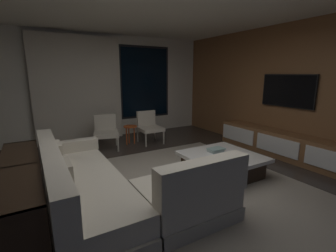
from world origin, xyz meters
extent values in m
plane|color=#332B26|center=(0.00, 0.00, 0.00)|extent=(9.20, 9.20, 0.00)
cube|color=silver|center=(0.00, 3.66, 1.35)|extent=(6.60, 0.12, 2.70)
cube|color=black|center=(1.30, 3.60, 1.45)|extent=(1.52, 0.02, 2.02)
cube|color=black|center=(1.30, 3.58, 1.45)|extent=(1.40, 0.03, 1.90)
cube|color=beige|center=(-0.55, 3.48, 1.30)|extent=(2.10, 0.12, 2.60)
cube|color=brown|center=(3.06, 0.00, 1.35)|extent=(0.12, 7.80, 2.70)
cube|color=gray|center=(0.35, -0.10, 0.01)|extent=(3.20, 3.80, 0.01)
cube|color=#B1A997|center=(-1.14, 0.19, 0.09)|extent=(0.90, 2.50, 0.18)
cube|color=beige|center=(-1.14, 0.19, 0.30)|extent=(0.86, 2.42, 0.24)
cube|color=beige|center=(-1.49, 0.19, 0.62)|extent=(0.20, 2.50, 0.40)
cube|color=beige|center=(-1.14, 1.34, 0.51)|extent=(0.90, 0.20, 0.18)
cube|color=#B1A997|center=(-0.16, -0.61, 0.09)|extent=(1.10, 0.90, 0.18)
cube|color=beige|center=(-0.16, -0.61, 0.30)|extent=(1.07, 0.86, 0.24)
cube|color=beige|center=(-0.16, -0.96, 0.62)|extent=(1.10, 0.20, 0.40)
cube|color=beige|center=(-1.37, 0.74, 0.58)|extent=(0.10, 0.36, 0.36)
cube|color=#B2A893|center=(-1.37, -0.11, 0.58)|extent=(0.10, 0.36, 0.36)
cube|color=#2E2015|center=(1.06, 0.06, 0.15)|extent=(1.00, 1.00, 0.30)
cube|color=white|center=(1.06, 0.06, 0.33)|extent=(1.16, 1.16, 0.06)
cube|color=#8DA09D|center=(1.08, 0.25, 0.38)|extent=(0.24, 0.18, 0.03)
cube|color=#86A39E|center=(1.10, 0.26, 0.41)|extent=(0.28, 0.19, 0.02)
cylinder|color=#B2ADA0|center=(1.11, 2.16, 0.18)|extent=(0.04, 0.04, 0.36)
cylinder|color=#B2ADA0|center=(0.63, 2.17, 0.18)|extent=(0.04, 0.04, 0.36)
cylinder|color=#B2ADA0|center=(1.12, 2.66, 0.18)|extent=(0.04, 0.04, 0.36)
cylinder|color=#B2ADA0|center=(0.64, 2.67, 0.18)|extent=(0.04, 0.04, 0.36)
cube|color=beige|center=(0.88, 2.41, 0.36)|extent=(0.54, 0.56, 0.08)
cube|color=beige|center=(0.88, 2.65, 0.59)|extent=(0.49, 0.08, 0.38)
cylinder|color=#B2ADA0|center=(-0.05, 2.15, 0.18)|extent=(0.04, 0.04, 0.36)
cylinder|color=#B2ADA0|center=(-0.51, 2.27, 0.18)|extent=(0.04, 0.04, 0.36)
cylinder|color=#B2ADA0|center=(0.07, 2.64, 0.18)|extent=(0.04, 0.04, 0.36)
cylinder|color=#B2ADA0|center=(-0.39, 2.76, 0.18)|extent=(0.04, 0.04, 0.36)
cube|color=beige|center=(-0.22, 2.46, 0.36)|extent=(0.66, 0.68, 0.08)
cube|color=beige|center=(-0.16, 2.69, 0.59)|extent=(0.49, 0.20, 0.38)
cylinder|color=#BF4C1E|center=(0.30, 2.55, 0.23)|extent=(0.03, 0.03, 0.46)
cylinder|color=#BF4C1E|center=(0.50, 2.55, 0.23)|extent=(0.03, 0.03, 0.46)
cylinder|color=#BF4C1E|center=(0.40, 2.65, 0.23)|extent=(0.03, 0.03, 0.46)
cylinder|color=#BF4C1E|center=(0.40, 2.55, 0.45)|extent=(0.32, 0.32, 0.02)
cube|color=brown|center=(2.78, 0.10, 0.26)|extent=(0.44, 3.10, 0.52)
cube|color=white|center=(2.55, -0.94, 0.29)|extent=(0.02, 0.93, 0.33)
cube|color=white|center=(2.55, 0.10, 0.29)|extent=(0.02, 0.93, 0.33)
cube|color=white|center=(2.55, 1.15, 0.29)|extent=(0.02, 0.93, 0.33)
cube|color=#352214|center=(2.74, -0.75, 0.12)|extent=(0.33, 0.68, 0.19)
cube|color=#50BB74|center=(2.74, -0.86, 0.11)|extent=(0.03, 0.04, 0.17)
cube|color=#76B2B1|center=(2.74, -0.79, 0.11)|extent=(0.03, 0.04, 0.17)
cube|color=#85A04A|center=(2.74, -0.72, 0.10)|extent=(0.03, 0.04, 0.15)
cube|color=#41C387|center=(2.74, -0.64, 0.10)|extent=(0.03, 0.04, 0.15)
cube|color=#CD6246|center=(2.74, -0.57, 0.12)|extent=(0.03, 0.04, 0.19)
cube|color=#4FD665|center=(2.74, -0.49, 0.10)|extent=(0.03, 0.04, 0.14)
cube|color=black|center=(2.95, 0.25, 1.35)|extent=(0.04, 1.15, 0.66)
cube|color=black|center=(2.95, 0.25, 1.35)|extent=(0.05, 1.11, 0.62)
cube|color=#2E2015|center=(-1.81, 0.09, 0.72)|extent=(0.40, 2.10, 0.04)
cube|color=#2E2015|center=(-1.81, 0.09, 0.14)|extent=(0.38, 2.04, 0.03)
cube|color=#2E2015|center=(-1.81, 1.12, 0.37)|extent=(0.40, 0.04, 0.74)
cube|color=#2E2015|center=(-1.81, 0.09, 0.37)|extent=(0.38, 0.03, 0.74)
cube|color=silver|center=(-1.80, -0.62, 0.29)|extent=(0.18, 0.04, 0.26)
cube|color=silver|center=(-1.81, -0.46, 0.27)|extent=(0.18, 0.04, 0.22)
cube|color=silver|center=(-1.82, -0.30, 0.27)|extent=(0.18, 0.04, 0.23)
cube|color=silver|center=(-1.80, -0.14, 0.28)|extent=(0.18, 0.04, 0.26)
cube|color=silver|center=(-1.81, 0.01, 0.28)|extent=(0.18, 0.04, 0.25)
cube|color=white|center=(-1.81, 0.17, 0.27)|extent=(0.18, 0.04, 0.23)
cube|color=silver|center=(-1.81, 0.33, 0.28)|extent=(0.18, 0.04, 0.24)
cube|color=white|center=(-1.82, 0.49, 0.27)|extent=(0.18, 0.04, 0.23)
cube|color=white|center=(-1.80, 0.64, 0.29)|extent=(0.18, 0.04, 0.27)
cube|color=silver|center=(-1.82, 0.80, 0.28)|extent=(0.18, 0.04, 0.25)
cube|color=silver|center=(-1.81, 0.96, 0.29)|extent=(0.18, 0.04, 0.27)
camera|label=1|loc=(-1.63, -2.75, 1.68)|focal=25.43mm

